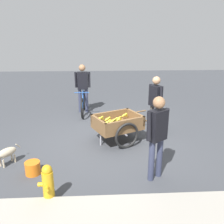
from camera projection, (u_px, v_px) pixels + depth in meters
ground_plane at (108, 139)px, 6.24m from camera, size 24.00×24.00×0.00m
fruit_cart at (117, 125)px, 5.97m from camera, size 1.82×1.40×0.73m
vendor_person at (155, 100)px, 6.35m from camera, size 0.33×0.53×1.55m
bicycle at (83, 103)px, 8.14m from camera, size 0.46×1.66×0.85m
cyclist_person at (83, 84)px, 8.09m from camera, size 0.52×0.22×1.64m
dog at (5, 153)px, 4.91m from camera, size 0.43×0.57×0.40m
fire_hydrant at (48, 184)px, 3.80m from camera, size 0.25×0.25×0.67m
plastic_bucket at (33, 168)px, 4.65m from camera, size 0.29×0.29×0.25m
bystander_person at (157, 131)px, 4.27m from camera, size 0.44×0.42×1.58m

